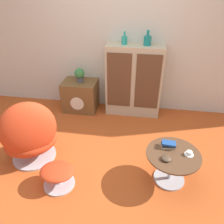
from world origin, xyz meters
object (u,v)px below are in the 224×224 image
at_px(tv_console, 81,95).
at_px(teacup, 189,153).
at_px(ottoman, 58,174).
at_px(vase_inner_left, 147,40).
at_px(vase_leftmost, 124,40).
at_px(book_stack, 168,145).
at_px(potted_plant, 80,74).
at_px(egg_chair, 30,135).
at_px(bowl, 166,158).
at_px(sideboard, 134,81).
at_px(coffee_table, 172,162).

distance_m(tv_console, teacup, 2.22).
xyz_separation_m(ottoman, vase_inner_left, (0.90, 1.79, 1.10)).
bearing_deg(vase_leftmost, vase_inner_left, 0.00).
xyz_separation_m(vase_inner_left, book_stack, (0.34, -1.40, -0.83)).
bearing_deg(potted_plant, egg_chair, -100.70).
bearing_deg(ottoman, vase_leftmost, 73.10).
bearing_deg(bowl, book_stack, 80.42).
distance_m(egg_chair, book_stack, 1.70).
bearing_deg(egg_chair, sideboard, 50.42).
distance_m(coffee_table, vase_leftmost, 1.95).
bearing_deg(vase_leftmost, potted_plant, -176.39).
bearing_deg(teacup, vase_leftmost, 121.21).
height_order(vase_inner_left, book_stack, vase_inner_left).
height_order(coffee_table, vase_inner_left, vase_inner_left).
bearing_deg(ottoman, tv_console, 97.11).
bearing_deg(book_stack, ottoman, -162.48).
relative_size(tv_console, vase_leftmost, 3.08).
relative_size(sideboard, vase_inner_left, 5.39).
distance_m(tv_console, coffee_table, 2.10).
xyz_separation_m(potted_plant, bowl, (1.40, -1.57, -0.25)).
height_order(ottoman, book_stack, book_stack).
bearing_deg(coffee_table, teacup, 4.27).
xyz_separation_m(egg_chair, vase_inner_left, (1.36, 1.44, 0.87)).
bearing_deg(sideboard, vase_inner_left, 1.29).
height_order(sideboard, bowl, sideboard).
bearing_deg(vase_inner_left, ottoman, -116.54).
bearing_deg(coffee_table, bowl, -130.87).
xyz_separation_m(coffee_table, teacup, (0.17, 0.01, 0.14)).
relative_size(sideboard, bowl, 11.12).
xyz_separation_m(vase_leftmost, potted_plant, (-0.75, -0.05, -0.59)).
distance_m(tv_console, bowl, 2.12).
distance_m(sideboard, potted_plant, 0.93).
bearing_deg(vase_inner_left, egg_chair, -133.34).
xyz_separation_m(sideboard, tv_console, (-0.94, -0.04, -0.33)).
bearing_deg(ottoman, bowl, 8.38).
bearing_deg(coffee_table, egg_chair, 177.75).
xyz_separation_m(sideboard, ottoman, (-0.72, -1.79, -0.42)).
xyz_separation_m(egg_chair, ottoman, (0.47, -0.35, -0.23)).
bearing_deg(vase_leftmost, tv_console, -176.39).
xyz_separation_m(egg_chair, potted_plant, (0.26, 1.40, 0.27)).
xyz_separation_m(vase_inner_left, bowl, (0.30, -1.62, -0.85)).
xyz_separation_m(tv_console, vase_inner_left, (1.11, 0.05, 1.01)).
bearing_deg(egg_chair, book_stack, 1.34).
bearing_deg(book_stack, coffee_table, -63.47).
height_order(ottoman, potted_plant, potted_plant).
relative_size(sideboard, vase_leftmost, 6.24).
relative_size(vase_inner_left, book_stack, 1.31).
distance_m(sideboard, tv_console, 1.00).
bearing_deg(tv_console, egg_chair, -100.13).
relative_size(egg_chair, coffee_table, 1.48).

